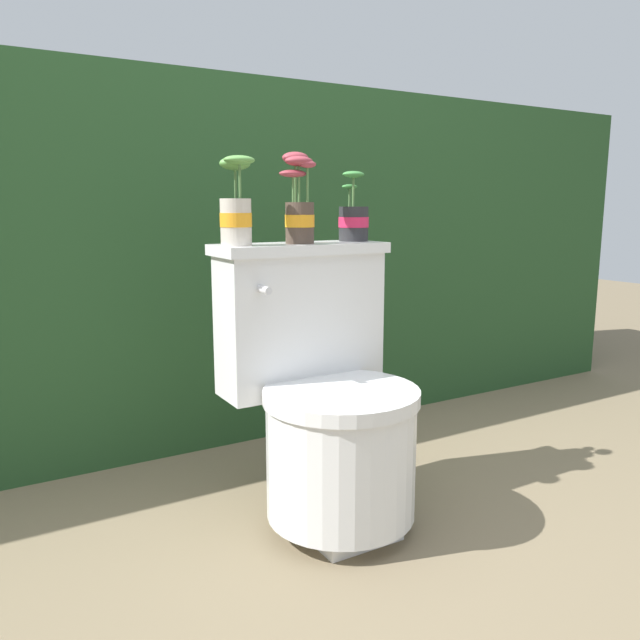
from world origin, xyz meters
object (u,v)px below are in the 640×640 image
object	(u,v)px
toilet	(326,402)
potted_plant_midleft	(299,205)
potted_plant_left	(236,209)
potted_plant_middle	(353,219)

from	to	relation	value
toilet	potted_plant_midleft	size ratio (longest dim) A/B	3.03
potted_plant_left	potted_plant_midleft	bearing A→B (deg)	0.67
potted_plant_midleft	potted_plant_middle	bearing A→B (deg)	8.08
potted_plant_midleft	potted_plant_left	bearing A→B (deg)	-179.33
toilet	potted_plant_left	size ratio (longest dim) A/B	3.31
potted_plant_midleft	potted_plant_middle	xyz separation A→B (m)	(0.20, 0.03, -0.04)
toilet	potted_plant_left	world-z (taller)	potted_plant_left
potted_plant_left	potted_plant_midleft	xyz separation A→B (m)	(0.19, 0.00, 0.01)
toilet	potted_plant_midleft	xyz separation A→B (m)	(-0.01, 0.13, 0.54)
potted_plant_middle	potted_plant_midleft	bearing A→B (deg)	-171.92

